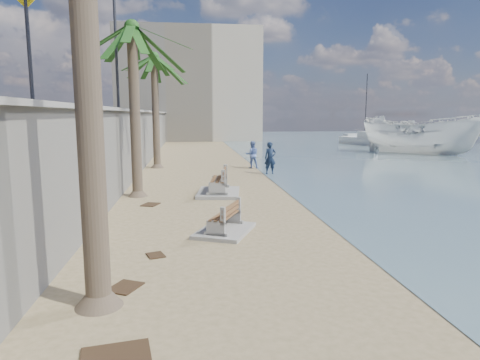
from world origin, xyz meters
TOP-DOWN VIEW (x-y plane):
  - ground_plane at (0.00, 0.00)m, footprint 140.00×140.00m
  - seawall at (-5.20, 20.00)m, footprint 0.45×70.00m
  - wall_cap at (-5.20, 20.00)m, footprint 0.80×70.00m
  - end_building at (-2.00, 52.00)m, footprint 18.00×12.00m
  - bench_near at (-1.19, 4.96)m, footprint 2.02×2.34m
  - bench_far at (-0.95, 10.91)m, footprint 2.03×2.72m
  - palm_mid at (-4.29, 10.83)m, footprint 5.00×5.00m
  - palm_back at (-4.18, 20.44)m, footprint 5.00×5.00m
  - pedestrian_sign at (-5.00, 1.50)m, footprint 0.78×0.07m
  - streetlight at (-5.10, 12.00)m, footprint 0.28×0.28m
  - person_a at (2.39, 16.77)m, footprint 0.76×0.52m
  - person_b at (1.76, 19.53)m, footprint 0.91×0.70m
  - boat_cruiser at (17.47, 27.59)m, footprint 5.42×5.42m
  - yacht_near at (22.78, 41.81)m, footprint 5.19×10.15m
  - yacht_far at (17.38, 38.63)m, footprint 3.91×7.58m
  - sailboat_west at (23.01, 52.28)m, footprint 6.18×2.26m
  - debris_a at (-3.22, -1.24)m, footprint 1.07×0.92m
  - debris_b at (-3.45, 1.25)m, footprint 0.74×0.80m
  - debris_c at (-3.63, 9.06)m, footprint 0.74×0.82m
  - debris_d at (-3.00, 3.12)m, footprint 0.51×0.57m

SIDE VIEW (x-z plane):
  - ground_plane at x=0.00m, z-range 0.00..0.00m
  - debris_a at x=-3.22m, z-range 0.00..0.03m
  - debris_b at x=-3.45m, z-range 0.00..0.03m
  - debris_c at x=-3.63m, z-range 0.00..0.03m
  - debris_d at x=-3.00m, z-range 0.00..0.03m
  - sailboat_west at x=23.01m, z-range -4.22..4.89m
  - yacht_near at x=22.78m, z-range -0.40..1.10m
  - yacht_far at x=17.38m, z-range -0.40..1.10m
  - bench_near at x=-1.19m, z-range -0.05..0.77m
  - bench_far at x=-0.95m, z-range -0.07..0.99m
  - person_b at x=1.76m, z-range 0.00..1.88m
  - person_a at x=2.39m, z-range 0.00..2.08m
  - seawall at x=-5.20m, z-range 0.00..3.50m
  - boat_cruiser at x=17.47m, z-range -0.40..4.04m
  - wall_cap at x=-5.20m, z-range 3.49..3.61m
  - pedestrian_sign at x=-5.00m, z-range 3.95..6.35m
  - palm_mid at x=-4.29m, z-range 2.82..10.44m
  - streetlight at x=-5.10m, z-range 4.08..9.21m
  - palm_back at x=-4.18m, z-range 2.86..10.59m
  - end_building at x=-2.00m, z-range 0.00..14.00m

